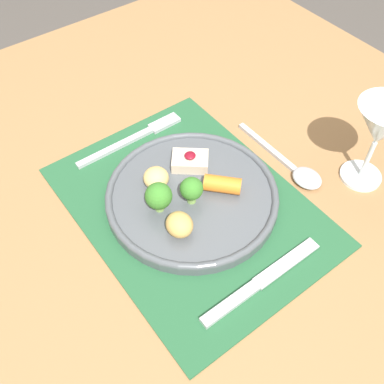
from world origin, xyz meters
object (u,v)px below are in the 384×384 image
dinner_plate (190,195)px  spoon (298,171)px  knife (255,286)px  fork (138,136)px  wine_glass_near (381,128)px

dinner_plate → spoon: dinner_plate is taller
knife → spoon: 0.24m
fork → knife: bearing=-2.4°
fork → dinner_plate: bearing=-0.6°
fork → spoon: spoon is taller
dinner_plate → spoon: size_ratio=1.42×
fork → wine_glass_near: size_ratio=1.39×
fork → wine_glass_near: bearing=42.3°
fork → knife: knife is taller
fork → wine_glass_near: 0.41m
fork → wine_glass_near: wine_glass_near is taller
dinner_plate → spoon: (0.06, 0.18, -0.01)m
wine_glass_near → dinner_plate: bearing=-116.4°
dinner_plate → knife: size_ratio=1.31×
knife → fork: bearing=174.4°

